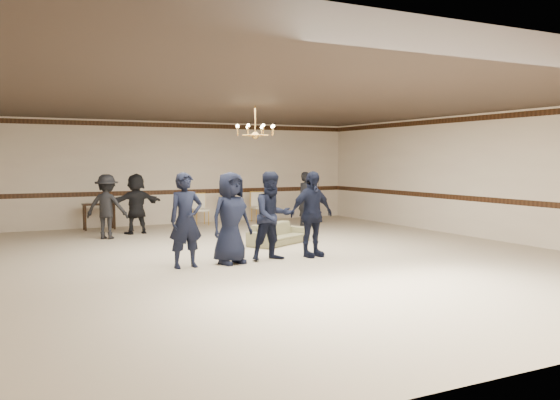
{
  "coord_description": "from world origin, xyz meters",
  "views": [
    {
      "loc": [
        -5.36,
        -10.78,
        2.03
      ],
      "look_at": [
        -0.15,
        -0.5,
        1.22
      ],
      "focal_mm": 37.46,
      "sensor_mm": 36.0,
      "label": 1
    }
  ],
  "objects": [
    {
      "name": "room",
      "position": [
        0.0,
        0.0,
        1.6
      ],
      "size": [
        12.01,
        14.01,
        3.21
      ],
      "color": "tan",
      "rests_on": "ground"
    },
    {
      "name": "chair_rail",
      "position": [
        0.0,
        6.99,
        1.0
      ],
      "size": [
        12.0,
        0.02,
        0.14
      ],
      "primitive_type": "cube",
      "color": "#351E10",
      "rests_on": "wall_back"
    },
    {
      "name": "crown_molding",
      "position": [
        0.0,
        6.99,
        3.08
      ],
      "size": [
        12.0,
        0.02,
        0.14
      ],
      "primitive_type": "cube",
      "color": "#351E10",
      "rests_on": "wall_back"
    },
    {
      "name": "chandelier",
      "position": [
        0.0,
        1.0,
        2.88
      ],
      "size": [
        0.94,
        0.94,
        0.89
      ],
      "primitive_type": null,
      "color": "gold",
      "rests_on": "ceiling"
    },
    {
      "name": "boy_a",
      "position": [
        -2.04,
        -0.35,
        0.89
      ],
      "size": [
        0.67,
        0.46,
        1.78
      ],
      "primitive_type": "imported",
      "rotation": [
        0.0,
        0.0,
        0.06
      ],
      "color": "black",
      "rests_on": "floor"
    },
    {
      "name": "boy_b",
      "position": [
        -1.14,
        -0.35,
        0.89
      ],
      "size": [
        0.98,
        0.76,
        1.78
      ],
      "primitive_type": "imported",
      "rotation": [
        0.0,
        0.0,
        0.24
      ],
      "color": "black",
      "rests_on": "floor"
    },
    {
      "name": "boy_c",
      "position": [
        -0.24,
        -0.35,
        0.89
      ],
      "size": [
        0.91,
        0.73,
        1.78
      ],
      "primitive_type": "imported",
      "rotation": [
        0.0,
        0.0,
        0.06
      ],
      "color": "black",
      "rests_on": "floor"
    },
    {
      "name": "boy_d",
      "position": [
        0.66,
        -0.35,
        0.89
      ],
      "size": [
        1.09,
        0.57,
        1.78
      ],
      "primitive_type": "imported",
      "rotation": [
        0.0,
        0.0,
        0.13
      ],
      "color": "black",
      "rests_on": "floor"
    },
    {
      "name": "settee",
      "position": [
        0.88,
        1.58,
        0.25
      ],
      "size": [
        1.84,
        1.42,
        0.5
      ],
      "primitive_type": "imported",
      "rotation": [
        0.0,
        0.0,
        0.5
      ],
      "color": "#77724F",
      "rests_on": "floor"
    },
    {
      "name": "adult_left",
      "position": [
        -2.61,
        4.38,
        0.82
      ],
      "size": [
        1.23,
        1.06,
        1.64
      ],
      "primitive_type": "imported",
      "rotation": [
        0.0,
        0.0,
        2.62
      ],
      "color": "black",
      "rests_on": "floor"
    },
    {
      "name": "adult_mid",
      "position": [
        -1.71,
        5.08,
        0.82
      ],
      "size": [
        1.58,
        0.7,
        1.64
      ],
      "primitive_type": "imported",
      "rotation": [
        0.0,
        0.0,
        3.28
      ],
      "color": "black",
      "rests_on": "floor"
    },
    {
      "name": "adult_right",
      "position": [
        3.39,
        4.68,
        0.82
      ],
      "size": [
        0.64,
        0.45,
        1.64
      ],
      "primitive_type": "imported",
      "rotation": [
        0.0,
        0.0,
        0.11
      ],
      "color": "black",
      "rests_on": "floor"
    },
    {
      "name": "banquet_chair_left",
      "position": [
        0.55,
        6.3,
        0.48
      ],
      "size": [
        0.5,
        0.5,
        0.96
      ],
      "primitive_type": null,
      "rotation": [
        0.0,
        0.0,
        -0.08
      ],
      "color": "beige",
      "rests_on": "floor"
    },
    {
      "name": "banquet_chair_mid",
      "position": [
        1.55,
        6.3,
        0.48
      ],
      "size": [
        0.48,
        0.48,
        0.96
      ],
      "primitive_type": null,
      "rotation": [
        0.0,
        0.0,
        -0.05
      ],
      "color": "beige",
      "rests_on": "floor"
    },
    {
      "name": "banquet_chair_right",
      "position": [
        2.55,
        6.3,
        0.48
      ],
      "size": [
        0.47,
        0.47,
        0.96
      ],
      "primitive_type": null,
      "rotation": [
        0.0,
        0.0,
        -0.02
      ],
      "color": "beige",
      "rests_on": "floor"
    },
    {
      "name": "console_table",
      "position": [
        -2.45,
        6.5,
        0.38
      ],
      "size": [
        0.91,
        0.39,
        0.76
      ],
      "primitive_type": "cube",
      "rotation": [
        0.0,
        0.0,
        -0.0
      ],
      "color": "black",
      "rests_on": "floor"
    }
  ]
}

